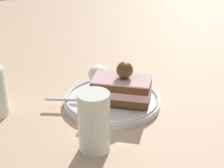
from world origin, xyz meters
TOP-DOWN VIEW (x-y plane):
  - ground_plane at (0.00, 0.00)m, footprint 2.40×2.40m
  - dessert_plate at (0.02, -0.03)m, footprint 0.21×0.21m
  - cake_slice at (0.00, -0.04)m, footprint 0.12×0.14m
  - whipped_cream_dollop at (0.10, -0.02)m, footprint 0.05×0.05m
  - fork at (0.03, 0.06)m, footprint 0.06×0.11m
  - drink_glass_far at (-0.12, 0.06)m, footprint 0.06×0.06m

SIDE VIEW (x-z plane):
  - ground_plane at x=0.00m, z-range 0.00..0.00m
  - dessert_plate at x=0.02m, z-range 0.00..0.02m
  - fork at x=0.03m, z-range 0.02..0.02m
  - whipped_cream_dollop at x=0.10m, z-range 0.02..0.06m
  - cake_slice at x=0.00m, z-range 0.01..0.09m
  - drink_glass_far at x=-0.12m, z-range -0.01..0.11m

